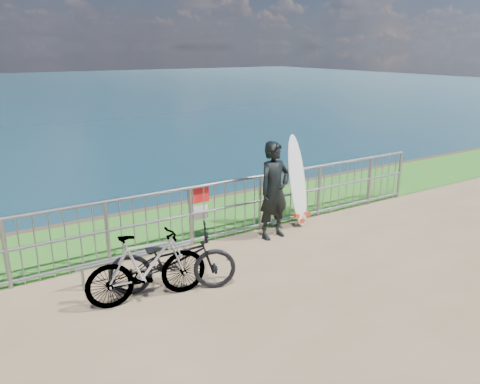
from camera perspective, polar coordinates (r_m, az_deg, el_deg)
grass_strip at (r=9.74m, az=-6.12°, el=-3.60°), size 120.00×120.00×0.00m
railing at (r=8.63m, az=-2.97°, el=-2.28°), size 10.06×0.10×1.13m
surfer at (r=8.68m, az=4.20°, el=0.18°), size 0.71×0.50×1.84m
surfboard at (r=9.36m, az=7.06°, el=0.93°), size 0.57×0.53×1.85m
bicycle_near at (r=6.96m, az=-8.21°, el=-8.26°), size 1.96×1.31×0.97m
bicycle_far at (r=6.76m, az=-11.26°, el=-8.95°), size 1.77×0.69×1.03m
bike_rack at (r=7.52m, az=-12.54°, el=-7.91°), size 1.85×0.05×0.38m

